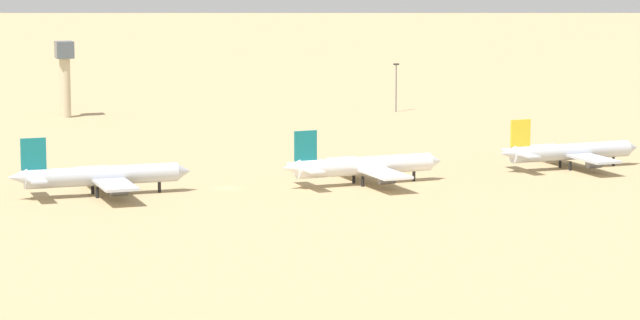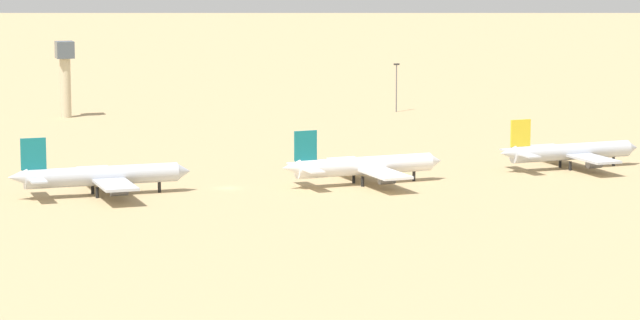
% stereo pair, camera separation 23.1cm
% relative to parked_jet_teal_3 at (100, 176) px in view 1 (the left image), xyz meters
% --- Properties ---
extents(ground, '(4000.00, 4000.00, 0.00)m').
position_rel_parked_jet_teal_3_xyz_m(ground, '(28.44, 0.98, -4.30)').
color(ground, tan).
extents(parked_jet_teal_3, '(39.68, 33.23, 13.13)m').
position_rel_parked_jet_teal_3_xyz_m(parked_jet_teal_3, '(0.00, 0.00, 0.00)').
color(parked_jet_teal_3, silver).
rests_on(parked_jet_teal_3, ground).
extents(parked_jet_teal_4, '(38.91, 32.81, 12.85)m').
position_rel_parked_jet_teal_3_xyz_m(parked_jet_teal_4, '(58.39, -3.63, -0.09)').
color(parked_jet_teal_4, white).
rests_on(parked_jet_teal_4, ground).
extents(parked_jet_yellow_5, '(37.57, 31.66, 12.41)m').
position_rel_parked_jet_teal_3_xyz_m(parked_jet_yellow_5, '(112.61, 2.66, -0.24)').
color(parked_jet_yellow_5, silver).
rests_on(parked_jet_yellow_5, ground).
extents(control_tower, '(5.20, 5.20, 22.76)m').
position_rel_parked_jet_teal_3_xyz_m(control_tower, '(14.48, 138.03, 9.43)').
color(control_tower, '#C6B793').
rests_on(control_tower, ground).
extents(light_pole_west, '(1.80, 0.50, 14.94)m').
position_rel_parked_jet_teal_3_xyz_m(light_pole_west, '(113.18, 120.64, 4.36)').
color(light_pole_west, '#59595E').
rests_on(light_pole_west, ground).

